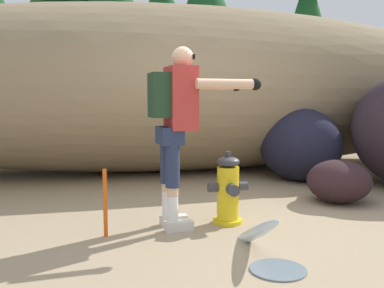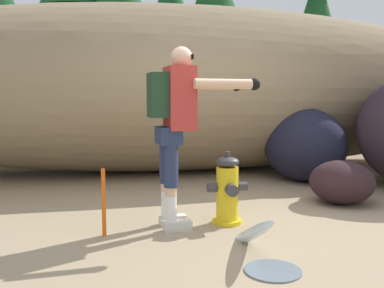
{
  "view_description": "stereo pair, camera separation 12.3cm",
  "coord_description": "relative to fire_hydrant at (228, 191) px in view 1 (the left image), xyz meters",
  "views": [
    {
      "loc": [
        -1.31,
        -3.72,
        1.21
      ],
      "look_at": [
        -0.37,
        0.45,
        0.75
      ],
      "focal_mm": 39.76,
      "sensor_mm": 36.0,
      "label": 1
    },
    {
      "loc": [
        -1.19,
        -3.74,
        1.21
      ],
      "look_at": [
        -0.37,
        0.45,
        0.75
      ],
      "focal_mm": 39.76,
      "sensor_mm": 36.0,
      "label": 2
    }
  ],
  "objects": [
    {
      "name": "hydrant_water_jet",
      "position": [
        -0.0,
        -0.74,
        -0.24
      ],
      "size": [
        0.4,
        1.25,
        0.61
      ],
      "color": "silver",
      "rests_on": "ground_plane"
    },
    {
      "name": "pine_tree_left",
      "position": [
        -1.94,
        8.37,
        2.98
      ],
      "size": [
        2.97,
        2.97,
        5.52
      ],
      "color": "#47331E",
      "rests_on": "ground_plane"
    },
    {
      "name": "boulder_small",
      "position": [
        1.51,
        0.51,
        -0.07
      ],
      "size": [
        0.86,
        0.86,
        0.5
      ],
      "primitive_type": "ellipsoid",
      "rotation": [
        0.0,
        0.0,
        4.91
      ],
      "color": "black",
      "rests_on": "ground_plane"
    },
    {
      "name": "ground_plane",
      "position": [
        0.08,
        -0.14,
        -0.34
      ],
      "size": [
        56.0,
        56.0,
        0.04
      ],
      "primitive_type": "cube",
      "color": "#998466"
    },
    {
      "name": "utility_worker",
      "position": [
        -0.48,
        -0.03,
        0.74
      ],
      "size": [
        1.0,
        0.58,
        1.68
      ],
      "rotation": [
        0.0,
        0.0,
        0.08
      ],
      "color": "beige",
      "rests_on": "ground_plane"
    },
    {
      "name": "survey_stake",
      "position": [
        -1.17,
        -0.15,
        -0.02
      ],
      "size": [
        0.04,
        0.04,
        0.6
      ],
      "primitive_type": "cylinder",
      "color": "#E55914",
      "rests_on": "ground_plane"
    },
    {
      "name": "pine_tree_far_right",
      "position": [
        2.05,
        8.75,
        2.92
      ],
      "size": [
        2.34,
        2.34,
        5.43
      ],
      "color": "#47331E",
      "rests_on": "ground_plane"
    },
    {
      "name": "fire_hydrant",
      "position": [
        0.0,
        0.0,
        0.0
      ],
      "size": [
        0.39,
        0.34,
        0.7
      ],
      "color": "gold",
      "rests_on": "ground_plane"
    },
    {
      "name": "pine_tree_right",
      "position": [
        0.91,
        9.96,
        2.61
      ],
      "size": [
        2.6,
        2.6,
        5.23
      ],
      "color": "#47331E",
      "rests_on": "ground_plane"
    },
    {
      "name": "dirt_embankment",
      "position": [
        0.08,
        3.22,
        1.04
      ],
      "size": [
        12.81,
        3.2,
        2.72
      ],
      "primitive_type": "ellipsoid",
      "color": "#897556",
      "rests_on": "ground_plane"
    },
    {
      "name": "boulder_mid",
      "position": [
        1.68,
        1.84,
        0.21
      ],
      "size": [
        1.43,
        1.6,
        1.07
      ],
      "primitive_type": "ellipsoid",
      "rotation": [
        0.0,
        0.0,
        5.06
      ],
      "color": "black",
      "rests_on": "ground_plane"
    },
    {
      "name": "pine_tree_ridge_end",
      "position": [
        4.94,
        7.96,
        3.6
      ],
      "size": [
        2.02,
        2.02,
        7.22
      ],
      "color": "#47331E",
      "rests_on": "ground_plane"
    }
  ]
}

